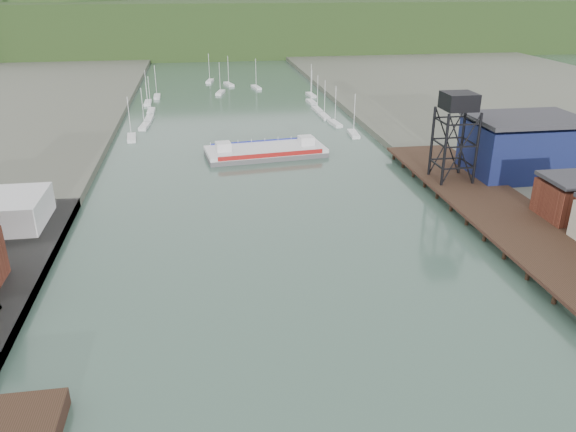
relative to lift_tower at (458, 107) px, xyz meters
name	(u,v)px	position (x,y,z in m)	size (l,w,h in m)	color
east_pier	(494,205)	(2.00, -13.00, -13.75)	(14.00, 70.00, 2.45)	black
lift_tower	(458,107)	(0.00, 0.00, 0.00)	(6.50, 6.50, 16.00)	black
blue_shed	(523,147)	(15.00, 2.00, -8.59)	(20.50, 14.50, 11.30)	#0D113A
marina_sailboats	(234,105)	(-34.92, 80.46, -15.30)	(57.71, 92.65, 0.90)	silver
distant_hills	(207,28)	(-38.98, 243.35, -5.27)	(500.00, 120.00, 80.00)	black
chain_ferry	(266,151)	(-31.48, 27.03, -14.56)	(27.34, 13.50, 3.79)	#505053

